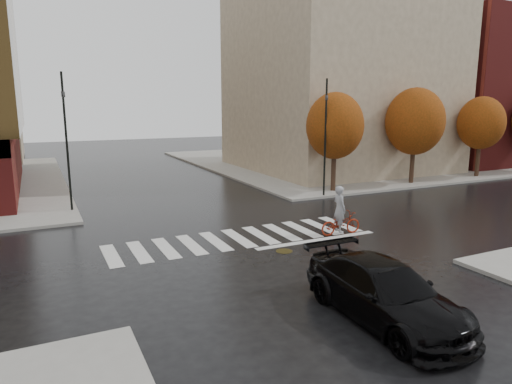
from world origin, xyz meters
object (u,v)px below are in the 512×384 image
Objects in this scene: sedan at (384,292)px; cyclist at (340,218)px; traffic_light_nw at (66,133)px; traffic_light_ne at (326,130)px.

cyclist reaches higher than sedan.
traffic_light_nw is at bearing 50.39° from cyclist.
sedan is 0.77× the size of traffic_light_ne.
sedan is 2.45× the size of cyclist.
traffic_light_nw is (-6.80, 17.40, 3.58)m from sedan.
cyclist is 15.10m from traffic_light_nw.
traffic_light_nw is 1.02× the size of traffic_light_ne.
traffic_light_nw reaches higher than traffic_light_ne.
sedan is at bearing 155.41° from cyclist.
traffic_light_nw is at bearing -4.48° from traffic_light_ne.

